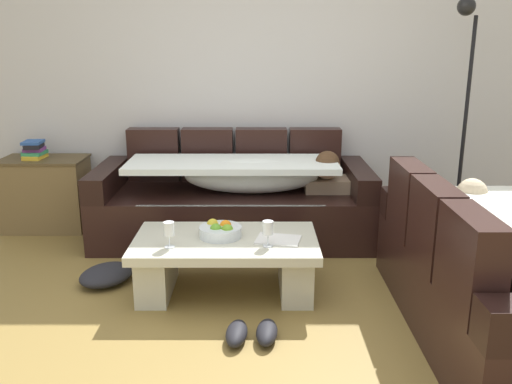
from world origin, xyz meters
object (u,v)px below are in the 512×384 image
wine_glass_near_right (268,229)px  open_magazine (278,240)px  couch_along_wall (237,200)px  side_cabinet (46,194)px  floor_lamp (462,106)px  crumpled_garment (107,275)px  pair_of_shoes (252,333)px  couch_near_window (492,277)px  fruit_bowl (220,231)px  book_stack_on_cabinet (34,150)px  wine_glass_near_left (169,230)px  coffee_table (226,258)px

wine_glass_near_right → open_magazine: wine_glass_near_right is taller
couch_along_wall → side_cabinet: 1.71m
wine_glass_near_right → floor_lamp: size_ratio=0.09×
crumpled_garment → pair_of_shoes: bearing=-36.6°
couch_near_window → fruit_bowl: (-1.57, 0.54, 0.09)m
book_stack_on_cabinet → crumpled_garment: size_ratio=0.55×
couch_along_wall → open_magazine: bearing=-74.6°
couch_near_window → book_stack_on_cabinet: (-3.26, 1.79, 0.38)m
crumpled_garment → book_stack_on_cabinet: bearing=127.5°
couch_along_wall → couch_near_window: bearing=-46.3°
wine_glass_near_left → wine_glass_near_right: 0.62m
side_cabinet → crumpled_garment: bearing=-54.6°
pair_of_shoes → crumpled_garment: (-1.01, 0.75, 0.01)m
couch_along_wall → crumpled_garment: size_ratio=5.68×
couch_near_window → coffee_table: bearing=71.8°
couch_along_wall → couch_near_window: 2.17m
couch_along_wall → wine_glass_near_left: size_ratio=13.68×
wine_glass_near_right → floor_lamp: 2.12m
couch_near_window → crumpled_garment: 2.48m
floor_lamp → pair_of_shoes: bearing=-134.8°
couch_along_wall → pair_of_shoes: 1.71m
couch_near_window → side_cabinet: 3.67m
wine_glass_near_left → wine_glass_near_right: size_ratio=1.00×
wine_glass_near_left → open_magazine: (0.68, 0.12, -0.11)m
book_stack_on_cabinet → fruit_bowl: bearing=-36.6°
coffee_table → book_stack_on_cabinet: (-1.72, 1.29, 0.48)m
open_magazine → crumpled_garment: (-1.18, 0.18, -0.33)m
wine_glass_near_right → book_stack_on_cabinet: book_stack_on_cabinet is taller
book_stack_on_cabinet → crumpled_garment: bearing=-52.5°
couch_along_wall → fruit_bowl: 1.04m
side_cabinet → floor_lamp: bearing=-3.1°
coffee_table → crumpled_garment: (-0.84, 0.14, -0.18)m
open_magazine → couch_along_wall: bearing=117.4°
open_magazine → side_cabinet: side_cabinet is taller
side_cabinet → book_stack_on_cabinet: book_stack_on_cabinet is taller
fruit_bowl → pair_of_shoes: bearing=-72.1°
couch_along_wall → floor_lamp: size_ratio=1.16×
pair_of_shoes → floor_lamp: bearing=45.2°
fruit_bowl → open_magazine: (0.38, -0.07, -0.04)m
couch_along_wall → couch_near_window: same height
side_cabinet → wine_glass_near_left: bearing=-47.8°
coffee_table → couch_near_window: bearing=-18.2°
open_magazine → floor_lamp: size_ratio=0.14×
floor_lamp → pair_of_shoes: (-1.70, -1.72, -1.07)m
book_stack_on_cabinet → floor_lamp: bearing=-3.0°
side_cabinet → crumpled_garment: side_cabinet is taller
fruit_bowl → open_magazine: size_ratio=1.00×
couch_near_window → crumpled_garment: size_ratio=4.75×
couch_along_wall → crumpled_garment: 1.31m
coffee_table → open_magazine: bearing=-6.2°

